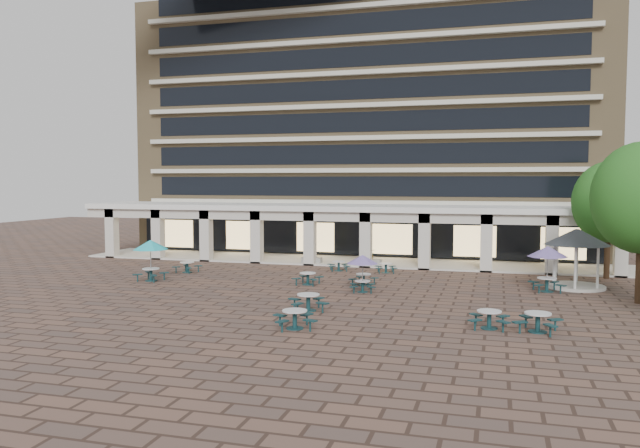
# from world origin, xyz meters

# --- Properties ---
(ground) EXTENTS (120.00, 120.00, 0.00)m
(ground) POSITION_xyz_m (0.00, 0.00, 0.00)
(ground) COLOR brown
(ground) RESTS_ON ground
(apartment_building) EXTENTS (40.00, 15.50, 25.20)m
(apartment_building) POSITION_xyz_m (0.00, 25.47, 12.60)
(apartment_building) COLOR #8E7650
(apartment_building) RESTS_ON ground
(retail_arcade) EXTENTS (42.00, 6.60, 4.40)m
(retail_arcade) POSITION_xyz_m (0.00, 14.80, 3.00)
(retail_arcade) COLOR white
(retail_arcade) RESTS_ON ground
(picnic_table_1) EXTENTS (2.26, 2.26, 0.82)m
(picnic_table_1) POSITION_xyz_m (2.55, -3.30, 0.49)
(picnic_table_1) COLOR #13383B
(picnic_table_1) RESTS_ON ground
(picnic_table_2) EXTENTS (2.20, 2.20, 0.80)m
(picnic_table_2) POSITION_xyz_m (3.06, -6.93, 0.48)
(picnic_table_2) COLOR #13383B
(picnic_table_2) RESTS_ON ground
(picnic_table_3) EXTENTS (2.11, 2.11, 0.82)m
(picnic_table_3) POSITION_xyz_m (12.92, -4.75, 0.49)
(picnic_table_3) COLOR #13383B
(picnic_table_3) RESTS_ON ground
(picnic_table_4) EXTENTS (2.21, 2.21, 2.56)m
(picnic_table_4) POSITION_xyz_m (-9.54, 2.58, 2.17)
(picnic_table_4) COLOR #13383B
(picnic_table_4) RESTS_ON ground
(picnic_table_6) EXTENTS (1.81, 1.81, 2.09)m
(picnic_table_6) POSITION_xyz_m (4.01, 2.36, 1.78)
(picnic_table_6) COLOR #13383B
(picnic_table_6) RESTS_ON ground
(picnic_table_7) EXTENTS (1.73, 1.73, 0.77)m
(picnic_table_7) POSITION_xyz_m (10.98, -4.65, 0.46)
(picnic_table_7) COLOR #13383B
(picnic_table_7) RESTS_ON ground
(picnic_table_8) EXTENTS (1.80, 1.80, 0.73)m
(picnic_table_8) POSITION_xyz_m (-9.06, 6.43, 0.44)
(picnic_table_8) COLOR #13383B
(picnic_table_8) RESTS_ON ground
(picnic_table_9) EXTENTS (1.72, 1.72, 0.68)m
(picnic_table_9) POSITION_xyz_m (3.58, 4.71, 0.41)
(picnic_table_9) COLOR #13383B
(picnic_table_9) RESTS_ON ground
(picnic_table_10) EXTENTS (1.72, 1.72, 0.73)m
(picnic_table_10) POSITION_xyz_m (0.31, 3.94, 0.44)
(picnic_table_10) COLOR #13383B
(picnic_table_10) RESTS_ON ground
(picnic_table_11) EXTENTS (2.22, 2.22, 2.57)m
(picnic_table_11) POSITION_xyz_m (14.00, 5.36, 2.18)
(picnic_table_11) COLOR #13383B
(picnic_table_11) RESTS_ON ground
(picnic_table_12) EXTENTS (1.83, 1.83, 0.68)m
(picnic_table_12) POSITION_xyz_m (0.70, 10.00, 0.41)
(picnic_table_12) COLOR #13383B
(picnic_table_12) RESTS_ON ground
(picnic_table_13) EXTENTS (1.71, 1.71, 0.66)m
(picnic_table_13) POSITION_xyz_m (4.01, 10.00, 0.39)
(picnic_table_13) COLOR #13383B
(picnic_table_13) RESTS_ON ground
(gazebo) EXTENTS (3.71, 3.71, 3.45)m
(gazebo) POSITION_xyz_m (15.72, 7.16, 2.60)
(gazebo) COLOR beige
(gazebo) RESTS_ON ground
(tree_east_c) EXTENTS (4.50, 4.50, 7.50)m
(tree_east_c) POSITION_xyz_m (18.04, 11.44, 4.90)
(tree_east_c) COLOR #3A2817
(tree_east_c) RESTS_ON ground
(planter_left) EXTENTS (1.50, 0.82, 1.29)m
(planter_left) POSITION_xyz_m (-2.13, 12.90, 0.53)
(planter_left) COLOR gray
(planter_left) RESTS_ON ground
(planter_right) EXTENTS (1.50, 0.77, 1.26)m
(planter_right) POSITION_xyz_m (2.39, 12.90, 0.51)
(planter_right) COLOR gray
(planter_right) RESTS_ON ground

